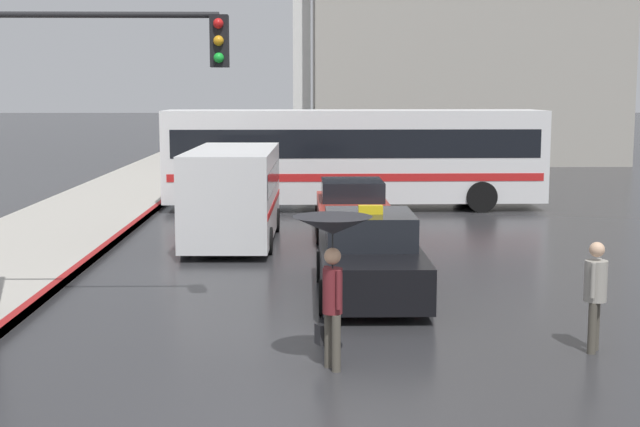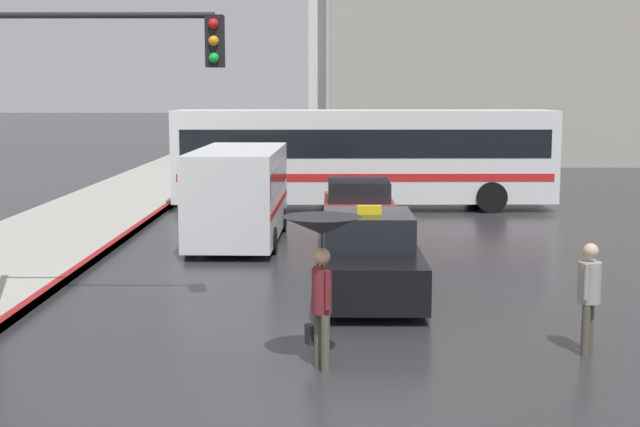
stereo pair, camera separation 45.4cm
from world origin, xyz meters
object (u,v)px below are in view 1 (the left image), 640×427
(pedestrian_with_umbrella, at_px, (332,244))
(traffic_light, at_px, (86,96))
(pedestrian_man, at_px, (595,287))
(city_bus, at_px, (354,154))
(taxi, at_px, (370,259))
(sedan_red, at_px, (352,210))
(ambulance_van, at_px, (233,191))

(pedestrian_with_umbrella, height_order, traffic_light, traffic_light)
(pedestrian_man, height_order, traffic_light, traffic_light)
(city_bus, relative_size, pedestrian_man, 7.51)
(taxi, bearing_deg, city_bus, -91.73)
(pedestrian_with_umbrella, bearing_deg, traffic_light, 31.00)
(traffic_light, bearing_deg, city_bus, 70.94)
(pedestrian_with_umbrella, bearing_deg, sedan_red, -30.30)
(city_bus, distance_m, traffic_light, 15.34)
(traffic_light, bearing_deg, sedan_red, 62.55)
(taxi, distance_m, city_bus, 12.57)
(ambulance_van, relative_size, pedestrian_man, 3.48)
(taxi, relative_size, ambulance_van, 0.77)
(city_bus, bearing_deg, pedestrian_with_umbrella, 174.83)
(sedan_red, height_order, pedestrian_with_umbrella, pedestrian_with_umbrella)
(city_bus, bearing_deg, traffic_light, 159.84)
(traffic_light, bearing_deg, taxi, 22.12)
(ambulance_van, bearing_deg, pedestrian_man, 122.93)
(pedestrian_man, distance_m, traffic_light, 8.20)
(sedan_red, distance_m, traffic_light, 10.51)
(taxi, distance_m, pedestrian_with_umbrella, 4.52)
(sedan_red, xyz_separation_m, city_bus, (0.33, 5.45, 1.09))
(pedestrian_with_umbrella, relative_size, pedestrian_man, 1.30)
(ambulance_van, bearing_deg, sedan_red, -158.51)
(sedan_red, distance_m, pedestrian_with_umbrella, 11.48)
(pedestrian_man, xyz_separation_m, traffic_light, (-7.55, 1.70, 2.71))
(sedan_red, xyz_separation_m, traffic_light, (-4.64, -8.94, 2.99))
(pedestrian_man, relative_size, traffic_light, 0.31)
(taxi, height_order, traffic_light, traffic_light)
(ambulance_van, bearing_deg, pedestrian_with_umbrella, 102.81)
(traffic_light, bearing_deg, ambulance_van, 78.17)
(taxi, xyz_separation_m, traffic_light, (-4.59, -1.87, 2.96))
(taxi, relative_size, traffic_light, 0.83)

